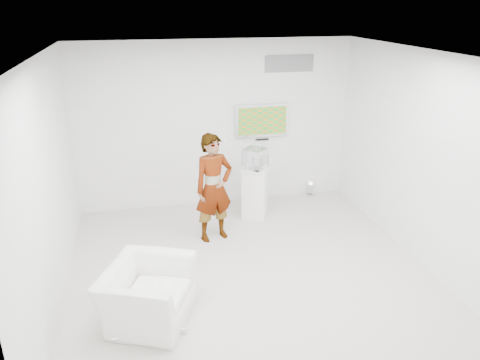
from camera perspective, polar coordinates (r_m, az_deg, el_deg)
The scene contains 10 objects.
room at distance 6.16m, azimuth 1.03°, elevation 1.09°, with size 5.01×5.01×3.00m.
tv at distance 8.63m, azimuth 2.68°, elevation 7.27°, with size 1.00×0.08×0.60m, color silver.
logo_decal at distance 8.63m, azimuth 6.03°, elevation 13.94°, with size 0.90×0.02×0.30m, color slate.
person at distance 7.30m, azimuth -3.22°, elevation -0.96°, with size 0.63×0.42×1.74m, color white.
armchair at distance 5.82m, azimuth -11.22°, elevation -13.45°, with size 1.07×0.93×0.69m, color white.
pedestal at distance 8.21m, azimuth 1.80°, elevation -1.51°, with size 0.44×0.44×0.91m, color white.
floor_uplight at distance 9.27m, azimuth 8.57°, elevation -1.12°, with size 0.18×0.18×0.28m, color silver.
vitrine at distance 7.99m, azimuth 1.85°, elevation 2.65°, with size 0.35×0.35×0.35m, color white.
console at distance 8.02m, azimuth 1.85°, elevation 2.13°, with size 0.04×0.14×0.19m, color white.
wii_remote at distance 7.31m, azimuth -2.11°, elevation 4.86°, with size 0.03×0.13×0.03m, color white.
Camera 1 is at (-1.38, -5.62, 3.61)m, focal length 35.00 mm.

